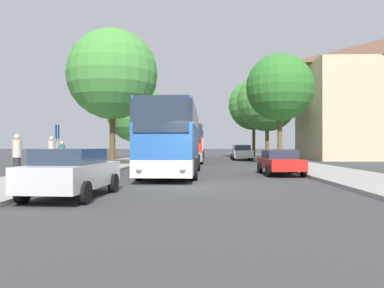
# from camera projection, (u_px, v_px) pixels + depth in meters

# --- Properties ---
(ground_plane) EXTENTS (300.00, 300.00, 0.00)m
(ground_plane) POSITION_uv_depth(u_px,v_px,m) (203.00, 185.00, 14.48)
(ground_plane) COLOR #38383A
(ground_plane) RESTS_ON ground
(sidewalk_left) EXTENTS (4.00, 120.00, 0.15)m
(sidewalk_left) POSITION_uv_depth(u_px,v_px,m) (25.00, 183.00, 14.69)
(sidewalk_left) COLOR gray
(sidewalk_left) RESTS_ON ground_plane
(bus_front) EXTENTS (2.82, 10.39, 3.52)m
(bus_front) POSITION_uv_depth(u_px,v_px,m) (173.00, 139.00, 19.57)
(bus_front) COLOR silver
(bus_front) RESTS_ON ground_plane
(bus_middle) EXTENTS (3.08, 11.31, 3.27)m
(bus_middle) POSITION_uv_depth(u_px,v_px,m) (187.00, 143.00, 34.35)
(bus_middle) COLOR gray
(bus_middle) RESTS_ON ground_plane
(bus_rear) EXTENTS (3.01, 10.89, 3.45)m
(bus_rear) POSITION_uv_depth(u_px,v_px,m) (192.00, 143.00, 47.51)
(bus_rear) COLOR #2D519E
(bus_rear) RESTS_ON ground_plane
(parked_car_left_curb) EXTENTS (2.09, 4.15, 1.45)m
(parked_car_left_curb) POSITION_uv_depth(u_px,v_px,m) (72.00, 172.00, 11.10)
(parked_car_left_curb) COLOR #B7B7BC
(parked_car_left_curb) RESTS_ON ground_plane
(parked_car_right_near) EXTENTS (1.96, 4.14, 1.30)m
(parked_car_right_near) POSITION_uv_depth(u_px,v_px,m) (280.00, 162.00, 19.60)
(parked_car_right_near) COLOR red
(parked_car_right_near) RESTS_ON ground_plane
(parked_car_right_far) EXTENTS (2.13, 4.65, 1.59)m
(parked_car_right_far) POSITION_uv_depth(u_px,v_px,m) (242.00, 152.00, 39.55)
(parked_car_right_far) COLOR silver
(parked_car_right_far) RESTS_ON ground_plane
(bus_stop_sign) EXTENTS (0.08, 0.45, 2.36)m
(bus_stop_sign) POSITION_uv_depth(u_px,v_px,m) (57.00, 144.00, 16.52)
(bus_stop_sign) COLOR gray
(bus_stop_sign) RESTS_ON sidewalk_left
(pedestrian_waiting_near) EXTENTS (0.36, 0.36, 1.88)m
(pedestrian_waiting_near) POSITION_uv_depth(u_px,v_px,m) (17.00, 156.00, 15.66)
(pedestrian_waiting_near) COLOR #23232D
(pedestrian_waiting_near) RESTS_ON sidewalk_left
(pedestrian_waiting_far) EXTENTS (0.36, 0.36, 1.64)m
(pedestrian_waiting_far) POSITION_uv_depth(u_px,v_px,m) (62.00, 156.00, 21.18)
(pedestrian_waiting_far) COLOR #23232D
(pedestrian_waiting_far) RESTS_ON sidewalk_left
(pedestrian_walking_back) EXTENTS (0.36, 0.36, 1.89)m
(pedestrian_walking_back) POSITION_uv_depth(u_px,v_px,m) (51.00, 153.00, 20.15)
(pedestrian_walking_back) COLOR #23232D
(pedestrian_walking_back) RESTS_ON sidewalk_left
(tree_left_near) EXTENTS (6.52, 6.52, 8.26)m
(tree_left_near) POSITION_uv_depth(u_px,v_px,m) (136.00, 113.00, 41.83)
(tree_left_near) COLOR #513D23
(tree_left_near) RESTS_ON sidewalk_left
(tree_left_far) EXTENTS (6.35, 6.35, 9.58)m
(tree_left_far) POSITION_uv_depth(u_px,v_px,m) (113.00, 74.00, 26.28)
(tree_left_far) COLOR #513D23
(tree_left_far) RESTS_ON sidewalk_left
(tree_right_near) EXTENTS (5.68, 5.68, 9.14)m
(tree_right_near) POSITION_uv_depth(u_px,v_px,m) (280.00, 88.00, 31.58)
(tree_right_near) COLOR brown
(tree_right_near) RESTS_ON sidewalk_right
(tree_right_mid) EXTENTS (6.68, 6.68, 9.62)m
(tree_right_mid) POSITION_uv_depth(u_px,v_px,m) (267.00, 102.00, 41.56)
(tree_right_mid) COLOR brown
(tree_right_mid) RESTS_ON sidewalk_right
(tree_right_far) EXTENTS (6.43, 6.43, 9.79)m
(tree_right_far) POSITION_uv_depth(u_px,v_px,m) (254.00, 105.00, 47.88)
(tree_right_far) COLOR brown
(tree_right_far) RESTS_ON sidewalk_right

